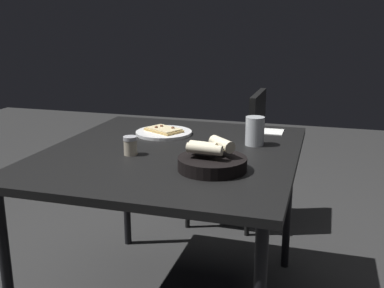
{
  "coord_description": "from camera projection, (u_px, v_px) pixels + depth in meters",
  "views": [
    {
      "loc": [
        -0.6,
        1.73,
        1.27
      ],
      "look_at": [
        -0.08,
        -0.02,
        0.78
      ],
      "focal_mm": 42.75,
      "sensor_mm": 36.0,
      "label": 1
    }
  ],
  "objects": [
    {
      "name": "bread_basket",
      "position": [
        212.0,
        161.0,
        1.64
      ],
      "size": [
        0.25,
        0.25,
        0.11
      ],
      "color": "black",
      "rests_on": "dining_table"
    },
    {
      "name": "dining_table",
      "position": [
        171.0,
        163.0,
        1.91
      ],
      "size": [
        1.03,
        1.15,
        0.75
      ],
      "color": "black",
      "rests_on": "ground"
    },
    {
      "name": "chair_far",
      "position": [
        237.0,
        149.0,
        2.87
      ],
      "size": [
        0.44,
        0.44,
        0.85
      ],
      "color": "black",
      "rests_on": "ground"
    },
    {
      "name": "napkin",
      "position": [
        266.0,
        131.0,
        2.21
      ],
      "size": [
        0.16,
        0.12,
        0.0
      ],
      "color": "white",
      "rests_on": "dining_table"
    },
    {
      "name": "beer_glass",
      "position": [
        255.0,
        132.0,
        1.96
      ],
      "size": [
        0.08,
        0.08,
        0.12
      ],
      "color": "silver",
      "rests_on": "dining_table"
    },
    {
      "name": "pepper_shaker",
      "position": [
        130.0,
        147.0,
        1.83
      ],
      "size": [
        0.06,
        0.06,
        0.08
      ],
      "color": "#BFB299",
      "rests_on": "dining_table"
    },
    {
      "name": "pizza_plate",
      "position": [
        164.0,
        132.0,
        2.16
      ],
      "size": [
        0.27,
        0.27,
        0.04
      ],
      "color": "white",
      "rests_on": "dining_table"
    }
  ]
}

